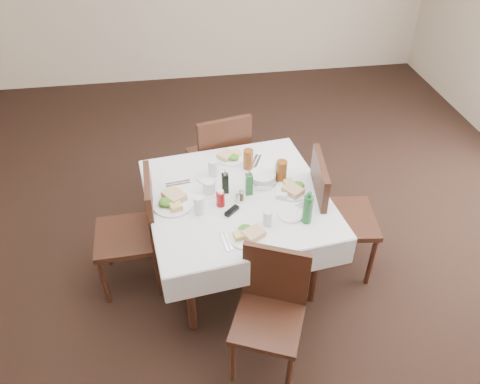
{
  "coord_description": "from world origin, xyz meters",
  "views": [
    {
      "loc": [
        -0.5,
        -2.75,
        2.88
      ],
      "look_at": [
        -0.11,
        -0.18,
        0.8
      ],
      "focal_mm": 35.0,
      "sensor_mm": 36.0,
      "label": 1
    }
  ],
  "objects": [
    {
      "name": "pepper_shaker",
      "position": [
        -0.11,
        -0.22,
        0.8
      ],
      "size": [
        0.03,
        0.03,
        0.08
      ],
      "color": "#3D311E",
      "rests_on": "dining_table"
    },
    {
      "name": "iced_tea_a",
      "position": [
        0.01,
        0.16,
        0.84
      ],
      "size": [
        0.08,
        0.08,
        0.16
      ],
      "color": "brown",
      "rests_on": "dining_table"
    },
    {
      "name": "ground_plane",
      "position": [
        0.0,
        0.0,
        0.0
      ],
      "size": [
        7.0,
        7.0,
        0.0
      ],
      "primitive_type": "plane",
      "color": "black"
    },
    {
      "name": "cutlery_e",
      "position": [
        0.25,
        -0.38,
        0.77
      ],
      "size": [
        0.21,
        0.13,
        0.01
      ],
      "color": "silver",
      "rests_on": "dining_table"
    },
    {
      "name": "water_n",
      "position": [
        -0.27,
        0.09,
        0.83
      ],
      "size": [
        0.08,
        0.08,
        0.14
      ],
      "color": "silver",
      "rests_on": "dining_table"
    },
    {
      "name": "green_bottle",
      "position": [
        0.29,
        -0.51,
        0.87
      ],
      "size": [
        0.06,
        0.06,
        0.25
      ],
      "color": "#1F632A",
      "rests_on": "dining_table"
    },
    {
      "name": "meal_east",
      "position": [
        0.28,
        -0.18,
        0.78
      ],
      "size": [
        0.26,
        0.26,
        0.06
      ],
      "color": "white",
      "rests_on": "dining_table"
    },
    {
      "name": "meal_south",
      "position": [
        -0.12,
        -0.6,
        0.78
      ],
      "size": [
        0.25,
        0.25,
        0.05
      ],
      "color": "white",
      "rests_on": "dining_table"
    },
    {
      "name": "room_shell",
      "position": [
        0.0,
        0.0,
        1.71
      ],
      "size": [
        6.04,
        7.04,
        2.8
      ],
      "color": "beige",
      "rests_on": "ground"
    },
    {
      "name": "cutlery_n",
      "position": [
        0.08,
        0.23,
        0.77
      ],
      "size": [
        0.12,
        0.19,
        0.01
      ],
      "color": "silver",
      "rests_on": "dining_table"
    },
    {
      "name": "sugar_caddy",
      "position": [
        0.18,
        -0.25,
        0.78
      ],
      "size": [
        0.09,
        0.07,
        0.04
      ],
      "color": "white",
      "rests_on": "dining_table"
    },
    {
      "name": "cutlery_w",
      "position": [
        -0.54,
        0.03,
        0.77
      ],
      "size": [
        0.19,
        0.07,
        0.01
      ],
      "color": "silver",
      "rests_on": "dining_table"
    },
    {
      "name": "water_e",
      "position": [
        0.21,
        -0.0,
        0.83
      ],
      "size": [
        0.07,
        0.07,
        0.14
      ],
      "color": "silver",
      "rests_on": "dining_table"
    },
    {
      "name": "salt_shaker",
      "position": [
        -0.14,
        -0.25,
        0.8
      ],
      "size": [
        0.03,
        0.03,
        0.07
      ],
      "color": "white",
      "rests_on": "dining_table"
    },
    {
      "name": "meal_north",
      "position": [
        -0.11,
        0.3,
        0.78
      ],
      "size": [
        0.24,
        0.24,
        0.05
      ],
      "color": "white",
      "rests_on": "dining_table"
    },
    {
      "name": "water_s",
      "position": [
        0.03,
        -0.5,
        0.82
      ],
      "size": [
        0.06,
        0.06,
        0.11
      ],
      "color": "silver",
      "rests_on": "dining_table"
    },
    {
      "name": "cutlery_s",
      "position": [
        -0.26,
        -0.62,
        0.77
      ],
      "size": [
        0.07,
        0.18,
        0.01
      ],
      "color": "silver",
      "rests_on": "dining_table"
    },
    {
      "name": "coffee_mug",
      "position": [
        -0.32,
        -0.11,
        0.81
      ],
      "size": [
        0.14,
        0.15,
        0.11
      ],
      "color": "white",
      "rests_on": "dining_table"
    },
    {
      "name": "oil_cruet_green",
      "position": [
        -0.04,
        -0.16,
        0.85
      ],
      "size": [
        0.05,
        0.05,
        0.21
      ],
      "color": "#1F632A",
      "rests_on": "dining_table"
    },
    {
      "name": "oil_cruet_dark",
      "position": [
        -0.21,
        -0.11,
        0.85
      ],
      "size": [
        0.05,
        0.05,
        0.2
      ],
      "color": "black",
      "rests_on": "dining_table"
    },
    {
      "name": "side_plate_a",
      "position": [
        -0.31,
        0.08,
        0.77
      ],
      "size": [
        0.18,
        0.18,
        0.01
      ],
      "color": "white",
      "rests_on": "dining_table"
    },
    {
      "name": "iced_tea_b",
      "position": [
        0.22,
        -0.03,
        0.85
      ],
      "size": [
        0.08,
        0.08,
        0.17
      ],
      "color": "brown",
      "rests_on": "dining_table"
    },
    {
      "name": "chair_west",
      "position": [
        -0.86,
        -0.15,
        0.55
      ],
      "size": [
        0.47,
        0.47,
        0.96
      ],
      "color": "black",
      "rests_on": "ground"
    },
    {
      "name": "meal_west",
      "position": [
        -0.59,
        -0.19,
        0.79
      ],
      "size": [
        0.29,
        0.29,
        0.06
      ],
      "color": "white",
      "rests_on": "dining_table"
    },
    {
      "name": "side_plate_b",
      "position": [
        0.2,
        -0.43,
        0.77
      ],
      "size": [
        0.18,
        0.18,
        0.01
      ],
      "color": "white",
      "rests_on": "dining_table"
    },
    {
      "name": "dining_table",
      "position": [
        -0.13,
        -0.17,
        0.68
      ],
      "size": [
        1.42,
        1.42,
        0.76
      ],
      "color": "black",
      "rests_on": "ground"
    },
    {
      "name": "water_w",
      "position": [
        -0.41,
        -0.31,
        0.83
      ],
      "size": [
        0.07,
        0.07,
        0.13
      ],
      "color": "silver",
      "rests_on": "dining_table"
    },
    {
      "name": "chair_north",
      "position": [
        -0.15,
        0.65,
        0.56
      ],
      "size": [
        0.56,
        0.56,
        0.98
      ],
      "color": "black",
      "rests_on": "ground"
    },
    {
      "name": "ketchup_bottle",
      "position": [
        -0.26,
        -0.26,
        0.82
      ],
      "size": [
        0.06,
        0.06,
        0.13
      ],
      "color": "#980A0E",
      "rests_on": "dining_table"
    },
    {
      "name": "chair_south",
      "position": [
        -0.03,
        -0.95,
        0.51
      ],
      "size": [
        0.55,
        0.55,
        0.89
      ],
      "color": "black",
      "rests_on": "ground"
    },
    {
      "name": "chair_east",
      "position": [
        0.58,
        -0.23,
        0.58
      ],
      "size": [
        0.54,
        0.54,
        1.02
      ],
      "color": "black",
      "rests_on": "ground"
    },
    {
      "name": "bread_basket",
      "position": [
        0.08,
        -0.03,
        0.8
      ],
      "size": [
        0.21,
        0.21,
        0.07
      ],
      "color": "silver",
      "rests_on": "dining_table"
    },
    {
      "name": "sunglasses",
      "position": [
        -0.19,
        -0.34,
        0.77
      ],
      "size": [
        0.11,
        0.11,
        0.03
      ],
      "color": "black",
      "rests_on": "dining_table"
    }
  ]
}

